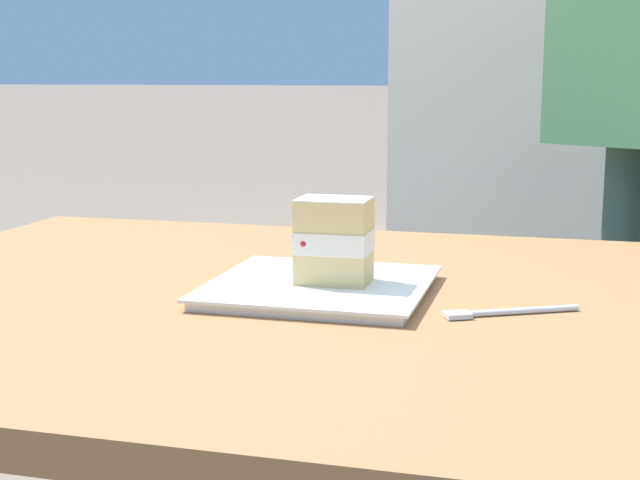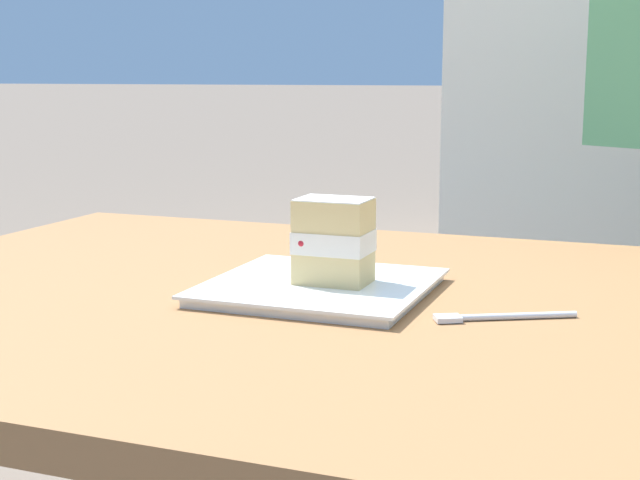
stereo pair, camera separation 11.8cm
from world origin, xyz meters
name	(u,v)px [view 2 (the right image)]	position (x,y,z in m)	size (l,w,h in m)	color
patio_table	(371,362)	(0.00, 0.00, 0.64)	(1.52, 1.01, 0.72)	olive
dessert_plate	(320,287)	(0.07, -0.01, 0.73)	(0.28, 0.28, 0.02)	white
cake_slice	(334,241)	(0.05, -0.01, 0.79)	(0.09, 0.07, 0.11)	#E0C17A
dessert_fork	(496,317)	(-0.17, 0.04, 0.72)	(0.16, 0.09, 0.01)	silver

